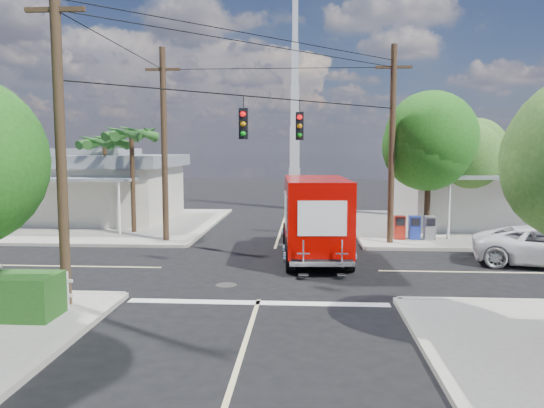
{
  "coord_description": "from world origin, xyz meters",
  "views": [
    {
      "loc": [
        1.36,
        -19.03,
        4.38
      ],
      "look_at": [
        0.0,
        2.0,
        2.2
      ],
      "focal_mm": 35.0,
      "sensor_mm": 36.0,
      "label": 1
    }
  ],
  "objects": [
    {
      "name": "sidewalk_nw",
      "position": [
        -10.88,
        10.88,
        0.07
      ],
      "size": [
        14.12,
        14.12,
        0.14
      ],
      "color": "gray",
      "rests_on": "ground"
    },
    {
      "name": "radio_tower",
      "position": [
        0.5,
        20.0,
        5.64
      ],
      "size": [
        0.8,
        0.8,
        17.0
      ],
      "color": "silver",
      "rests_on": "ground"
    },
    {
      "name": "road_markings",
      "position": [
        0.0,
        -1.47,
        0.01
      ],
      "size": [
        32.0,
        32.0,
        0.01
      ],
      "color": "beige",
      "rests_on": "ground"
    },
    {
      "name": "vending_boxes",
      "position": [
        6.5,
        6.2,
        0.69
      ],
      "size": [
        1.9,
        0.5,
        1.1
      ],
      "color": "#A21F13",
      "rests_on": "sidewalk_ne"
    },
    {
      "name": "delivery_truck",
      "position": [
        1.7,
        2.25,
        1.65
      ],
      "size": [
        2.83,
        7.65,
        3.25
      ],
      "color": "black",
      "rests_on": "ground"
    },
    {
      "name": "utility_poles",
      "position": [
        -1.58,
        1.6,
        4.67
      ],
      "size": [
        12.0,
        10.68,
        9.0
      ],
      "color": "#473321",
      "rests_on": "ground"
    },
    {
      "name": "tree_ne_front",
      "position": [
        7.21,
        6.76,
        4.77
      ],
      "size": [
        4.21,
        4.14,
        6.66
      ],
      "color": "#422D1C",
      "rests_on": "sidewalk_ne"
    },
    {
      "name": "sidewalk_ne",
      "position": [
        10.88,
        10.88,
        0.07
      ],
      "size": [
        14.12,
        14.12,
        0.14
      ],
      "color": "gray",
      "rests_on": "ground"
    },
    {
      "name": "building_nw",
      "position": [
        -12.0,
        12.46,
        2.22
      ],
      "size": [
        10.8,
        10.2,
        4.3
      ],
      "color": "beige",
      "rests_on": "sidewalk_nw"
    },
    {
      "name": "palm_nw_back",
      "position": [
        -9.5,
        9.0,
        4.67
      ],
      "size": [
        3.01,
        3.08,
        5.19
      ],
      "color": "#422D1C",
      "rests_on": "sidewalk_nw"
    },
    {
      "name": "tree_ne_back",
      "position": [
        9.81,
        8.96,
        4.19
      ],
      "size": [
        3.77,
        3.66,
        5.82
      ],
      "color": "#422D1C",
      "rests_on": "sidewalk_ne"
    },
    {
      "name": "palm_nw_front",
      "position": [
        -7.5,
        7.5,
        5.04
      ],
      "size": [
        3.01,
        3.08,
        5.59
      ],
      "color": "#422D1C",
      "rests_on": "sidewalk_nw"
    },
    {
      "name": "building_ne",
      "position": [
        12.5,
        11.97,
        2.32
      ],
      "size": [
        11.8,
        10.2,
        4.5
      ],
      "color": "beige",
      "rests_on": "sidewalk_ne"
    },
    {
      "name": "ground",
      "position": [
        0.0,
        0.0,
        0.0
      ],
      "size": [
        120.0,
        120.0,
        0.0
      ],
      "primitive_type": "plane",
      "color": "black",
      "rests_on": "ground"
    }
  ]
}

